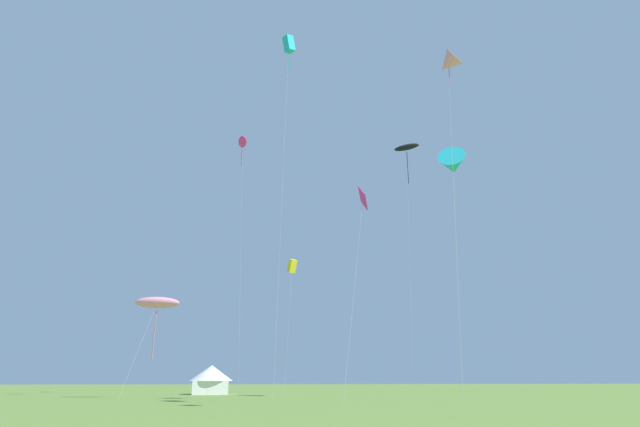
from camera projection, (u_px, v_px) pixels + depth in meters
kite_yellow_box at (292, 266)px, 58.48m from camera, size 1.27×1.63×14.77m
kite_pink_parafoil at (157, 303)px, 47.72m from camera, size 4.23×2.96×9.10m
kite_pink_delta at (448, 63)px, 41.98m from camera, size 3.38×3.23×27.45m
kite_black_parafoil at (407, 148)px, 67.74m from camera, size 3.54×3.20×31.48m
kite_cyan_delta at (453, 164)px, 50.37m from camera, size 3.90×4.11×23.45m
kite_cyan_box at (289, 45)px, 53.86m from camera, size 1.51×1.88×36.15m
kite_magenta_diamond at (362, 202)px, 30.97m from camera, size 1.93×1.71×12.85m
kite_magenta_parafoil at (243, 142)px, 63.53m from camera, size 1.61×3.03×30.21m
festival_tent_left at (211, 378)px, 57.67m from camera, size 4.83×4.83×3.14m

